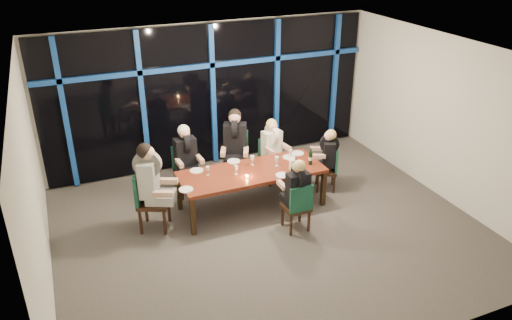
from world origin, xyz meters
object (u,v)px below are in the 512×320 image
Objects in this scene: diner_far_right at (273,142)px; chair_far_left at (186,167)px; diner_far_mid at (235,137)px; chair_far_mid at (236,154)px; chair_end_right at (330,167)px; chair_far_right at (270,157)px; diner_far_left at (186,151)px; diner_near_mid at (297,184)px; diner_end_left at (151,175)px; dining_table at (252,174)px; chair_end_left at (148,197)px; diner_end_right at (327,151)px; chair_near_mid at (298,205)px; wine_bottle at (310,158)px; water_pitcher at (292,165)px.

chair_far_left is at bearing 163.85° from diner_far_right.
chair_far_mid is at bearing 90.00° from diner_far_mid.
chair_far_left is 1.13× the size of chair_end_right.
diner_far_left is at bearing 169.03° from chair_far_right.
diner_far_left reaches higher than diner_near_mid.
diner_end_left is (-0.84, -0.93, 0.11)m from diner_far_left.
diner_near_mid reaches higher than dining_table.
chair_end_left is at bearing 90.00° from diner_end_left.
chair_far_left is 0.39m from diner_far_left.
diner_end_right is at bearing -21.45° from diner_far_left.
dining_table is 2.77× the size of diner_far_left.
chair_near_mid is at bearing -109.65° from diner_far_right.
chair_far_right is 1.15m from wine_bottle.
chair_far_right is 0.84× the size of chair_end_left.
diner_end_right is 4.40× the size of water_pitcher.
chair_far_left is at bearing -15.31° from diner_end_left.
diner_far_left is at bearing 151.43° from wine_bottle.
chair_near_mid is 4.76× the size of water_pitcher.
chair_far_right is 1.92m from chair_near_mid.
wine_bottle is (-0.57, -0.23, 0.40)m from chair_end_right.
chair_end_right is 1.03× the size of diner_end_right.
chair_far_mid is 0.70m from chair_far_right.
chair_end_left is 1.03× the size of diner_end_left.
wine_bottle is (2.96, -0.22, 0.27)m from chair_end_left.
diner_far_left is (-2.60, 0.88, 0.44)m from chair_end_right.
wine_bottle reaches higher than chair_end_right.
diner_far_left is 0.91× the size of diner_far_mid.
chair_end_left is at bearing 178.71° from dining_table.
chair_near_mid is at bearing -57.49° from chair_far_mid.
diner_far_mid is at bearing -79.06° from diner_near_mid.
diner_far_right is at bearing 108.34° from wine_bottle.
diner_end_right is at bearing -138.24° from diner_near_mid.
diner_far_right is 4.65× the size of water_pitcher.
diner_near_mid is (0.36, -1.94, -0.15)m from diner_far_mid.
diner_far_left is 0.89× the size of diner_end_left.
chair_far_right is 0.88× the size of diner_far_mid.
water_pitcher is at bearing -40.32° from chair_far_left.
diner_far_left is (-1.70, 0.07, 0.42)m from chair_far_right.
diner_end_left is 2.88m from wine_bottle.
chair_far_mid is 1.03× the size of diner_far_mid.
diner_near_mid reaches higher than chair_end_left.
diner_near_mid is (-0.34, -1.81, 0.36)m from chair_far_right.
chair_near_mid is 1.88m from diner_far_right.
chair_end_left is at bearing -171.28° from chair_far_right.
diner_far_left reaches higher than chair_far_mid.
chair_near_mid reaches higher than chair_end_right.
chair_far_mid is 1.45m from water_pitcher.
diner_near_mid is at bearing -57.11° from diner_far_left.
diner_far_left is 2.68m from diner_end_right.
chair_end_left is at bearing -64.43° from diner_end_right.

